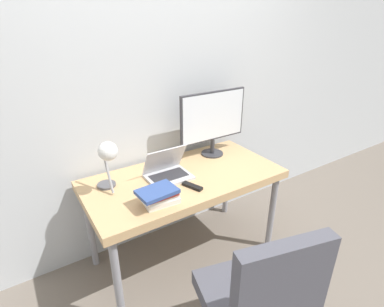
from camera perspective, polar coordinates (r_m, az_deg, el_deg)
The scene contains 10 objects.
ground_plane at distance 2.41m, azimuth 3.45°, elevation -23.42°, with size 12.00×12.00×0.00m, color #70665B.
wall_back at distance 2.33m, azimuth -7.18°, elevation 12.29°, with size 8.00×0.05×2.60m.
desk at distance 2.21m, azimuth -1.52°, elevation -5.78°, with size 1.42×0.71×0.74m.
laptop at distance 2.15m, azimuth -4.73°, elevation -3.34°, with size 0.31×0.24×0.23m.
monitor at distance 2.41m, azimuth 4.03°, elevation 6.57°, with size 0.60×0.18×0.53m.
desk_lamp at distance 1.91m, azimuth -15.78°, elevation -0.55°, with size 0.12×0.26×0.37m.
office_chair at distance 1.61m, azimuth 12.70°, elevation -26.02°, with size 0.65×0.64×1.03m.
book_stack at distance 1.86m, azimuth -6.24°, elevation -7.99°, with size 0.26×0.18×0.11m.
tv_remote at distance 2.03m, azimuth 0.06°, elevation -6.24°, with size 0.09×0.15×0.02m.
game_controller at distance 1.87m, azimuth -7.27°, elevation -9.04°, with size 0.13×0.11×0.04m.
Camera 1 is at (-0.98, -1.28, 1.80)m, focal length 28.00 mm.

